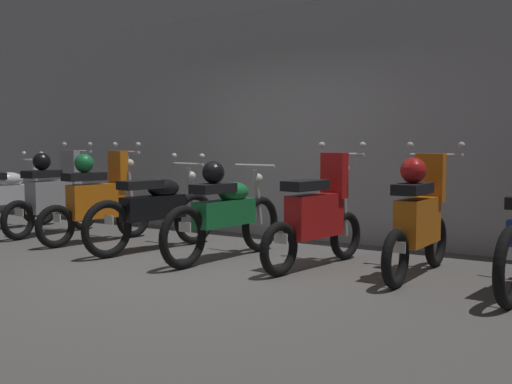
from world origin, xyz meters
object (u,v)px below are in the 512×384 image
(motorbike_slot_4, at_px, (225,212))
(motorbike_slot_1, at_px, (53,194))
(motorbike_slot_2, at_px, (98,198))
(motorbike_slot_0, at_px, (0,194))
(motorbike_slot_6, at_px, (419,218))
(motorbike_slot_3, at_px, (155,209))
(motorbike_slot_5, at_px, (317,216))

(motorbike_slot_4, bearing_deg, motorbike_slot_1, 175.77)
(motorbike_slot_2, height_order, motorbike_slot_4, motorbike_slot_2)
(motorbike_slot_0, bearing_deg, motorbike_slot_6, 1.66)
(motorbike_slot_3, relative_size, motorbike_slot_5, 1.16)
(motorbike_slot_5, xyz_separation_m, motorbike_slot_6, (1.03, 0.11, 0.04))
(motorbike_slot_4, distance_m, motorbike_slot_5, 1.05)
(motorbike_slot_5, bearing_deg, motorbike_slot_3, -175.75)
(motorbike_slot_5, bearing_deg, motorbike_slot_2, -178.27)
(motorbike_slot_3, xyz_separation_m, motorbike_slot_6, (3.09, 0.26, 0.08))
(motorbike_slot_4, bearing_deg, motorbike_slot_3, 178.98)
(motorbike_slot_6, bearing_deg, motorbike_slot_5, -173.83)
(motorbike_slot_1, bearing_deg, motorbike_slot_3, -5.81)
(motorbike_slot_0, height_order, motorbike_slot_5, motorbike_slot_5)
(motorbike_slot_2, relative_size, motorbike_slot_3, 0.86)
(motorbike_slot_0, bearing_deg, motorbike_slot_3, -1.57)
(motorbike_slot_2, xyz_separation_m, motorbike_slot_6, (4.13, 0.20, 0.00))
(motorbike_slot_0, xyz_separation_m, motorbike_slot_2, (2.07, -0.03, 0.04))
(motorbike_slot_2, xyz_separation_m, motorbike_slot_5, (3.10, 0.09, -0.04))
(motorbike_slot_1, xyz_separation_m, motorbike_slot_6, (5.16, 0.05, 0.00))
(motorbike_slot_4, relative_size, motorbike_slot_6, 1.16)
(motorbike_slot_2, bearing_deg, motorbike_slot_4, -2.17)
(motorbike_slot_1, relative_size, motorbike_slot_6, 1.00)
(motorbike_slot_3, distance_m, motorbike_slot_6, 3.11)
(motorbike_slot_4, distance_m, motorbike_slot_6, 2.08)
(motorbike_slot_0, distance_m, motorbike_slot_6, 6.20)
(motorbike_slot_1, xyz_separation_m, motorbike_slot_3, (2.07, -0.21, -0.08))
(motorbike_slot_2, bearing_deg, motorbike_slot_3, -3.31)
(motorbike_slot_5, relative_size, motorbike_slot_6, 1.00)
(motorbike_slot_2, relative_size, motorbike_slot_5, 1.00)
(motorbike_slot_3, height_order, motorbike_slot_6, motorbike_slot_6)
(motorbike_slot_1, height_order, motorbike_slot_5, same)
(motorbike_slot_1, distance_m, motorbike_slot_2, 1.05)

